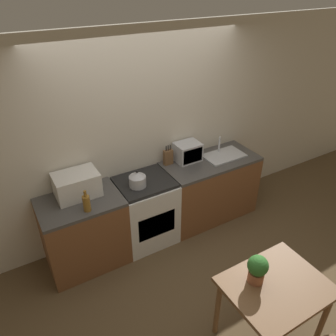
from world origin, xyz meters
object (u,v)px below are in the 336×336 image
bottle (87,203)px  dining_table (275,293)px  stove_range (146,211)px  microwave (77,185)px  toaster_oven (188,152)px  kettle (137,179)px

bottle → dining_table: bearing=-55.3°
stove_range → dining_table: size_ratio=1.03×
microwave → toaster_oven: 1.49m
microwave → toaster_oven: (1.49, 0.04, -0.01)m
kettle → dining_table: (0.46, -1.76, -0.34)m
kettle → toaster_oven: toaster_oven is taller
dining_table → bottle: bearing=124.7°
bottle → dining_table: 2.00m
stove_range → dining_table: (0.35, -1.82, 0.20)m
microwave → dining_table: microwave is taller
toaster_oven → bottle: bearing=-166.3°
kettle → toaster_oven: bearing=14.4°
dining_table → stove_range: bearing=101.0°
bottle → toaster_oven: size_ratio=0.77×
toaster_oven → dining_table: size_ratio=0.37×
stove_range → bottle: bearing=-165.2°
stove_range → toaster_oven: 0.94m
kettle → bottle: size_ratio=0.87×
stove_range → toaster_oven: bearing=12.5°
stove_range → bottle: size_ratio=3.61×
microwave → bottle: microwave is taller
kettle → toaster_oven: 0.86m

